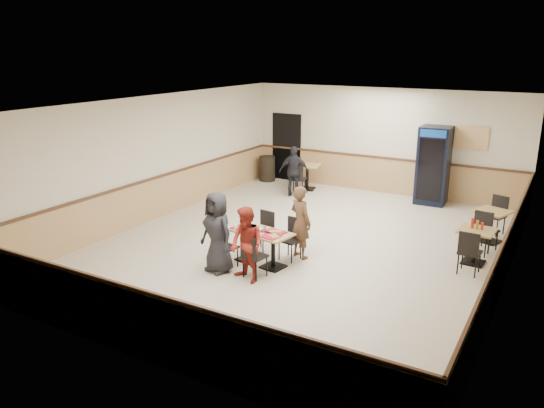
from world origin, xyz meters
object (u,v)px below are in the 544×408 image
Objects in this scene: lone_diner at (294,171)px; trash_bin at (267,169)px; side_table_far at (491,221)px; diner_woman_left at (217,232)px; pepsi_cooler at (433,165)px; diner_woman_right at (247,245)px; back_table at (307,173)px; main_table at (260,242)px; side_table_near at (476,241)px; diner_man_opposite at (300,222)px.

lone_diner reaches higher than trash_bin.
lone_diner is at bearing -37.30° from trash_bin.
diner_woman_left is at bearing -134.96° from side_table_far.
pepsi_cooler reaches higher than diner_woman_left.
trash_bin is at bearing 161.31° from side_table_far.
lone_diner reaches higher than diner_woman_right.
diner_woman_left is 6.35m from back_table.
diner_woman_right is at bearing -67.62° from main_table.
side_table_near is at bearing 133.12° from lone_diner.
diner_man_opposite reaches higher than main_table.
trash_bin is at bearing 178.45° from pepsi_cooler.
pepsi_cooler is (3.54, 0.39, 0.54)m from back_table.
diner_man_opposite is 1.03× the size of lone_diner.
main_table is 1.71× the size of trash_bin.
trash_bin is (-3.48, 6.69, -0.30)m from diner_woman_right.
diner_man_opposite is 4.27m from side_table_far.
pepsi_cooler is at bearing 86.01° from diner_woman_left.
side_table_near is at bearing -32.82° from back_table.
diner_woman_right is at bearing -62.50° from trash_bin.
diner_woman_left is at bearing -117.90° from main_table.
trash_bin is (-2.77, 6.58, -0.38)m from diner_woman_left.
diner_woman_left is at bearing -111.59° from pepsi_cooler.
diner_woman_left is 1.11× the size of diner_woman_right.
pepsi_cooler is 5.16m from trash_bin.
trash_bin is (-6.98, 2.36, -0.08)m from side_table_far.
side_table_near is 0.89× the size of trash_bin.
lone_diner is 1.70× the size of back_table.
main_table is 6.74m from trash_bin.
diner_woman_left is 1.08× the size of lone_diner.
side_table_far is 5.77m from back_table.
diner_woman_left reaches higher than lone_diner.
pepsi_cooler reaches higher than trash_bin.
diner_woman_right reaches higher than main_table.
lone_diner reaches higher than main_table.
diner_man_opposite is (0.51, 0.70, 0.29)m from main_table.
side_table_near is at bearing -93.27° from side_table_far.
diner_woman_right reaches higher than trash_bin.
side_table_near is 7.87m from trash_bin.
diner_man_opposite is at bearing -155.67° from side_table_near.
side_table_near is at bearing -132.81° from diner_man_opposite.
back_table is at bearing 125.89° from diner_woman_right.
pepsi_cooler is at bearing 0.48° from trash_bin.
trash_bin is (-1.58, 1.20, -0.33)m from lone_diner.
diner_woman_left is at bearing -145.90° from side_table_near.
diner_woman_left is 0.74× the size of pepsi_cooler.
diner_man_opposite is at bearing -138.43° from side_table_far.
diner_man_opposite is 1.76× the size of back_table.
lone_diner is 2.06× the size of side_table_near.
diner_woman_left is at bearing 76.48° from diner_man_opposite.
pepsi_cooler reaches higher than diner_woman_right.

